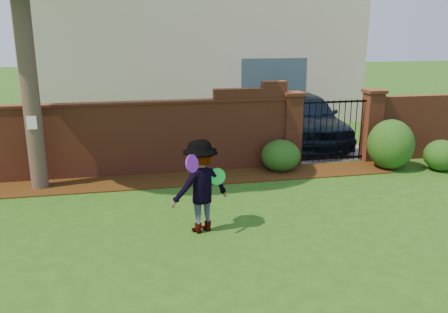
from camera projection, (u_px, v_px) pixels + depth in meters
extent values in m
cube|color=#245014|center=(234.00, 240.00, 7.73)|extent=(80.00, 80.00, 0.01)
cube|color=#331C09|center=(162.00, 181.00, 10.69)|extent=(11.10, 1.08, 0.03)
cube|color=brown|center=(107.00, 141.00, 10.86)|extent=(8.70, 0.25, 1.70)
cube|color=brown|center=(250.00, 94.00, 11.27)|extent=(1.80, 0.25, 0.30)
cube|color=brown|center=(274.00, 84.00, 11.33)|extent=(0.60, 0.25, 0.16)
cube|color=brown|center=(104.00, 104.00, 10.63)|extent=(8.70, 0.31, 0.06)
cube|color=brown|center=(439.00, 126.00, 12.57)|extent=(4.00, 0.25, 1.70)
cube|color=brown|center=(292.00, 131.00, 11.74)|extent=(0.42, 0.42, 1.80)
cube|color=brown|center=(293.00, 94.00, 11.49)|extent=(0.50, 0.50, 0.08)
cube|color=brown|center=(371.00, 127.00, 12.16)|extent=(0.42, 0.42, 1.80)
cube|color=brown|center=(375.00, 91.00, 11.92)|extent=(0.50, 0.50, 0.08)
cylinder|color=black|center=(302.00, 132.00, 11.81)|extent=(0.02, 0.02, 1.60)
cylinder|color=black|center=(308.00, 132.00, 11.84)|extent=(0.02, 0.02, 1.60)
cylinder|color=black|center=(314.00, 132.00, 11.87)|extent=(0.02, 0.02, 1.60)
cylinder|color=black|center=(320.00, 131.00, 11.90)|extent=(0.02, 0.02, 1.60)
cylinder|color=black|center=(326.00, 131.00, 11.93)|extent=(0.02, 0.02, 1.60)
cylinder|color=black|center=(332.00, 131.00, 11.96)|extent=(0.02, 0.02, 1.60)
cylinder|color=black|center=(338.00, 131.00, 12.00)|extent=(0.02, 0.02, 1.60)
cylinder|color=black|center=(344.00, 130.00, 12.03)|extent=(0.02, 0.02, 1.60)
cylinder|color=black|center=(350.00, 130.00, 12.06)|extent=(0.02, 0.02, 1.60)
cylinder|color=black|center=(355.00, 130.00, 12.09)|extent=(0.02, 0.02, 1.60)
cylinder|color=black|center=(361.00, 130.00, 12.12)|extent=(0.02, 0.02, 1.60)
cube|color=black|center=(330.00, 158.00, 12.16)|extent=(1.78, 0.03, 0.05)
cube|color=black|center=(334.00, 102.00, 11.77)|extent=(1.78, 0.03, 0.05)
cube|color=slate|center=(282.00, 131.00, 15.97)|extent=(3.20, 8.00, 0.01)
cube|color=beige|center=(192.00, 39.00, 18.47)|extent=(12.00, 6.00, 6.00)
cube|color=#384C5B|center=(273.00, 92.00, 16.64)|extent=(2.40, 0.12, 2.40)
imported|color=black|center=(305.00, 119.00, 13.94)|extent=(1.93, 4.63, 1.57)
cylinder|color=#453329|center=(23.00, 23.00, 9.31)|extent=(0.36, 0.36, 7.00)
cube|color=white|center=(32.00, 123.00, 9.66)|extent=(0.20, 0.01, 0.28)
ellipsoid|color=#144514|center=(281.00, 156.00, 11.37)|extent=(0.96, 0.96, 0.78)
ellipsoid|color=#144514|center=(391.00, 144.00, 11.51)|extent=(1.13, 1.13, 1.25)
ellipsoid|color=#144514|center=(442.00, 155.00, 11.43)|extent=(0.86, 0.86, 0.76)
imported|color=gray|center=(201.00, 187.00, 7.85)|extent=(1.18, 0.90, 1.62)
cylinder|color=purple|center=(192.00, 164.00, 7.37)|extent=(0.27, 0.26, 0.29)
cylinder|color=#1CD343|center=(217.00, 176.00, 7.83)|extent=(0.29, 0.08, 0.29)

